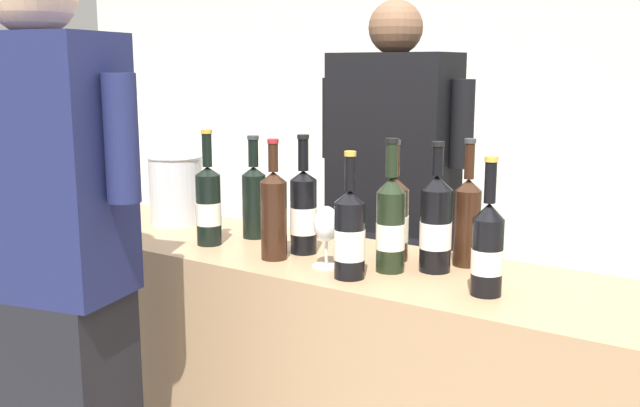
% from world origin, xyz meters
% --- Properties ---
extents(wall_back, '(8.00, 0.10, 2.80)m').
position_xyz_m(wall_back, '(0.00, 2.60, 1.40)').
color(wall_back, beige).
rests_on(wall_back, ground_plane).
extents(wine_bottle_0, '(0.08, 0.08, 0.33)m').
position_xyz_m(wine_bottle_0, '(0.22, -0.15, 1.10)').
color(wine_bottle_0, black).
rests_on(wine_bottle_0, counter).
extents(wine_bottle_1, '(0.08, 0.08, 0.33)m').
position_xyz_m(wine_bottle_1, '(0.56, -0.09, 1.10)').
color(wine_bottle_1, black).
rests_on(wine_bottle_1, counter).
extents(wine_bottle_2, '(0.08, 0.08, 0.34)m').
position_xyz_m(wine_bottle_2, '(0.23, 0.07, 1.10)').
color(wine_bottle_2, black).
rests_on(wine_bottle_2, counter).
extents(wine_bottle_3, '(0.08, 0.08, 0.35)m').
position_xyz_m(wine_bottle_3, '(0.28, -0.04, 1.11)').
color(wine_bottle_3, black).
rests_on(wine_bottle_3, counter).
extents(wine_bottle_4, '(0.07, 0.07, 0.34)m').
position_xyz_m(wine_bottle_4, '(0.42, 0.13, 1.11)').
color(wine_bottle_4, black).
rests_on(wine_bottle_4, counter).
extents(wine_bottle_5, '(0.07, 0.07, 0.34)m').
position_xyz_m(wine_bottle_5, '(-0.05, -0.11, 1.12)').
color(wine_bottle_5, black).
rests_on(wine_bottle_5, counter).
extents(wine_bottle_6, '(0.08, 0.08, 0.34)m').
position_xyz_m(wine_bottle_6, '(-0.02, -0.01, 1.11)').
color(wine_bottle_6, black).
rests_on(wine_bottle_6, counter).
extents(wine_bottle_7, '(0.07, 0.07, 0.32)m').
position_xyz_m(wine_bottle_7, '(-0.26, 0.06, 1.11)').
color(wine_bottle_7, black).
rests_on(wine_bottle_7, counter).
extents(wine_bottle_8, '(0.08, 0.08, 0.35)m').
position_xyz_m(wine_bottle_8, '(-0.32, -0.08, 1.11)').
color(wine_bottle_8, black).
rests_on(wine_bottle_8, counter).
extents(wine_bottle_9, '(0.08, 0.08, 0.34)m').
position_xyz_m(wine_bottle_9, '(0.37, 0.03, 1.11)').
color(wine_bottle_9, black).
rests_on(wine_bottle_9, counter).
extents(wine_glass, '(0.08, 0.08, 0.17)m').
position_xyz_m(wine_glass, '(0.11, -0.09, 1.10)').
color(wine_glass, silver).
rests_on(wine_glass, counter).
extents(ice_bucket, '(0.19, 0.19, 0.24)m').
position_xyz_m(ice_bucket, '(-0.62, 0.08, 1.10)').
color(ice_bucket, silver).
rests_on(ice_bucket, counter).
extents(person_server, '(0.60, 0.25, 1.75)m').
position_xyz_m(person_server, '(-0.09, 0.64, 0.85)').
color(person_server, black).
rests_on(person_server, ground_plane).
extents(person_guest, '(0.53, 0.32, 1.80)m').
position_xyz_m(person_guest, '(-0.40, -0.58, 0.89)').
color(person_guest, black).
rests_on(person_guest, ground_plane).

